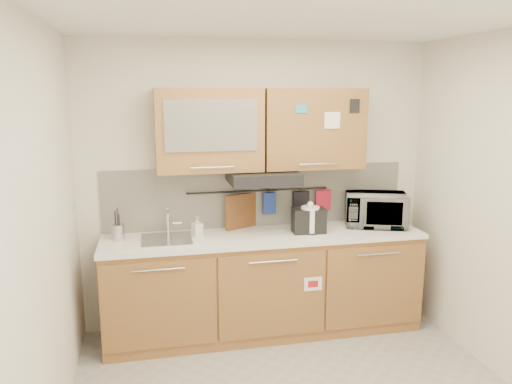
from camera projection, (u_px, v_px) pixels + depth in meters
name	position (u px, v px, depth m)	size (l,w,h in m)	color
ceiling	(311.00, 14.00, 2.91)	(3.20, 3.20, 0.00)	white
wall_back	(257.00, 185.00, 4.61)	(3.20, 3.20, 0.00)	silver
wall_left	(39.00, 245.00, 2.84)	(3.00, 3.00, 0.00)	silver
base_cabinet	(264.00, 289.00, 4.49)	(2.80, 0.64, 0.88)	#AA7A3C
countertop	(265.00, 236.00, 4.39)	(2.82, 0.62, 0.04)	white
backsplash	(258.00, 196.00, 4.62)	(2.80, 0.02, 0.56)	silver
upper_cabinets	(261.00, 129.00, 4.33)	(1.82, 0.37, 0.70)	#AA7A3C
range_hood	(263.00, 177.00, 4.34)	(0.60, 0.46, 0.10)	black
sink	(167.00, 239.00, 4.23)	(0.42, 0.40, 0.26)	silver
utensil_rail	(258.00, 191.00, 4.57)	(0.02, 0.02, 1.30)	black
utensil_crock	(118.00, 232.00, 4.21)	(0.14, 0.14, 0.27)	#BABABF
kettle	(310.00, 220.00, 4.41)	(0.22, 0.21, 0.28)	white
toaster	(309.00, 220.00, 4.42)	(0.30, 0.19, 0.22)	black
microwave	(376.00, 210.00, 4.64)	(0.55, 0.37, 0.30)	#999999
soap_bottle	(197.00, 226.00, 4.32)	(0.08, 0.08, 0.17)	#999999
cutting_board	(243.00, 219.00, 4.57)	(0.38, 0.03, 0.46)	brown
oven_mitt	(269.00, 203.00, 4.60)	(0.12, 0.03, 0.20)	navy
dark_pouch	(301.00, 204.00, 4.66)	(0.15, 0.04, 0.24)	black
pot_holder	(323.00, 200.00, 4.70)	(0.15, 0.02, 0.18)	#B1172F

